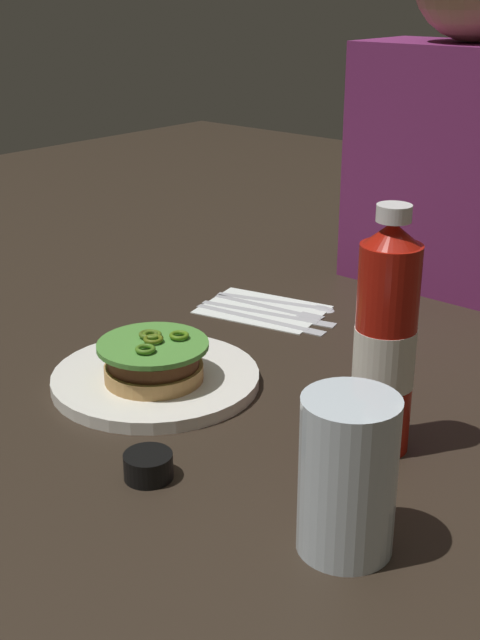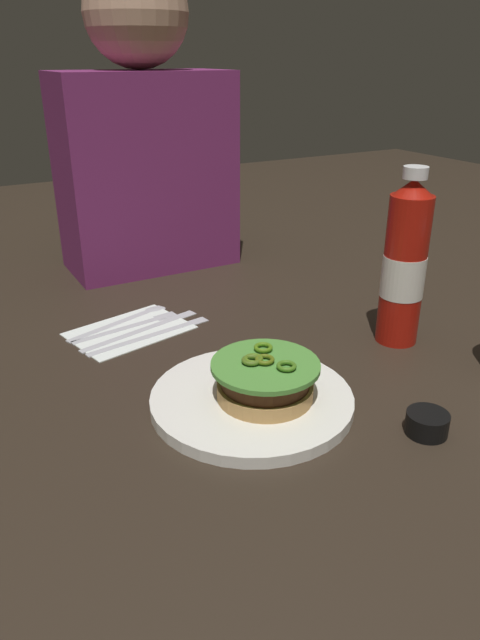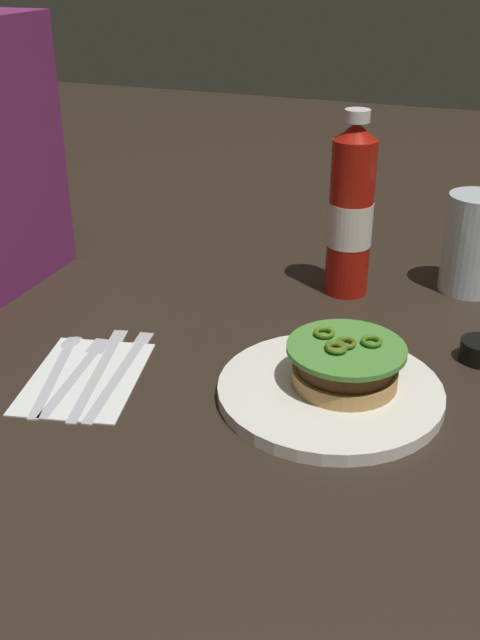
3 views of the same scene
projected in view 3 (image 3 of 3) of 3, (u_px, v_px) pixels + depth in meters
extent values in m
plane|color=#2C2219|center=(346.00, 337.00, 0.94)|extent=(3.00, 3.00, 0.00)
cylinder|color=white|center=(330.00, 392.00, 0.81)|extent=(0.24, 0.24, 0.01)
cylinder|color=tan|center=(344.00, 376.00, 0.81)|extent=(0.11, 0.11, 0.02)
cylinder|color=#512D19|center=(345.00, 362.00, 0.80)|extent=(0.11, 0.11, 0.02)
cylinder|color=red|center=(346.00, 353.00, 0.80)|extent=(0.10, 0.10, 0.01)
cylinder|color=#4F9139|center=(346.00, 349.00, 0.79)|extent=(0.13, 0.13, 0.01)
torus|color=#4A671D|center=(336.00, 348.00, 0.78)|extent=(0.02, 0.02, 0.01)
torus|color=#4E7B16|center=(320.00, 332.00, 0.81)|extent=(0.02, 0.02, 0.01)
torus|color=#45761D|center=(372.00, 341.00, 0.79)|extent=(0.02, 0.02, 0.01)
torus|color=#546614|center=(346.00, 343.00, 0.79)|extent=(0.02, 0.02, 0.01)
torus|color=#4E721A|center=(336.00, 346.00, 0.78)|extent=(0.02, 0.02, 0.01)
cylinder|color=#AB160C|center=(350.00, 219.00, 1.01)|extent=(0.06, 0.06, 0.22)
cone|color=#AB160C|center=(356.00, 131.00, 0.96)|extent=(0.05, 0.05, 0.02)
cylinder|color=white|center=(357.00, 116.00, 0.95)|extent=(0.03, 0.03, 0.02)
cylinder|color=white|center=(350.00, 224.00, 1.02)|extent=(0.06, 0.06, 0.06)
cylinder|color=silver|center=(473.00, 244.00, 1.04)|extent=(0.08, 0.08, 0.14)
cylinder|color=black|center=(480.00, 350.00, 0.88)|extent=(0.05, 0.05, 0.03)
cube|color=white|center=(85.00, 377.00, 0.85)|extent=(0.19, 0.16, 0.00)
cube|color=silver|center=(116.00, 377.00, 0.84)|extent=(0.18, 0.04, 0.00)
cube|color=silver|center=(137.00, 345.00, 0.91)|extent=(0.08, 0.03, 0.00)
cube|color=silver|center=(95.00, 375.00, 0.85)|extent=(0.18, 0.06, 0.00)
cube|color=silver|center=(113.00, 343.00, 0.92)|extent=(0.08, 0.04, 0.00)
cube|color=silver|center=(75.00, 374.00, 0.85)|extent=(0.17, 0.04, 0.00)
cube|color=silver|center=(99.00, 344.00, 0.91)|extent=(0.04, 0.03, 0.00)
cube|color=silver|center=(54.00, 372.00, 0.85)|extent=(0.17, 0.07, 0.00)
ellipsoid|color=silver|center=(70.00, 341.00, 0.92)|extent=(0.04, 0.03, 0.00)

